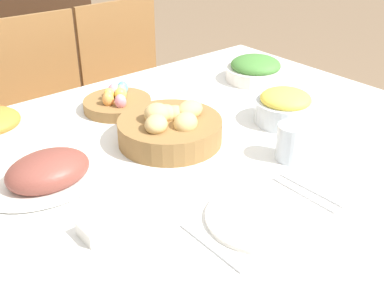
% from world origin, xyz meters
% --- Properties ---
extents(dining_table, '(1.66, 1.12, 0.75)m').
position_xyz_m(dining_table, '(0.00, 0.00, 0.37)').
color(dining_table, silver).
rests_on(dining_table, ground).
extents(chair_far_center, '(0.44, 0.44, 0.92)m').
position_xyz_m(chair_far_center, '(0.02, 0.90, 0.50)').
color(chair_far_center, olive).
rests_on(chair_far_center, ground).
extents(chair_far_right, '(0.42, 0.42, 0.92)m').
position_xyz_m(chair_far_right, '(0.47, 0.90, 0.50)').
color(chair_far_right, olive).
rests_on(chair_far_right, ground).
extents(bread_basket, '(0.29, 0.29, 0.12)m').
position_xyz_m(bread_basket, '(0.02, 0.02, 0.79)').
color(bread_basket, olive).
rests_on(bread_basket, dining_table).
extents(egg_basket, '(0.22, 0.22, 0.08)m').
position_xyz_m(egg_basket, '(0.02, 0.31, 0.77)').
color(egg_basket, olive).
rests_on(egg_basket, dining_table).
extents(ham_platter, '(0.32, 0.22, 0.09)m').
position_xyz_m(ham_platter, '(-0.34, 0.04, 0.78)').
color(ham_platter, silver).
rests_on(ham_platter, dining_table).
extents(pineapple_bowl, '(0.18, 0.18, 0.10)m').
position_xyz_m(pineapple_bowl, '(0.36, -0.10, 0.80)').
color(pineapple_bowl, silver).
rests_on(pineapple_bowl, dining_table).
extents(green_salad_bowl, '(0.21, 0.21, 0.09)m').
position_xyz_m(green_salad_bowl, '(0.55, 0.21, 0.79)').
color(green_salad_bowl, silver).
rests_on(green_salad_bowl, dining_table).
extents(dinner_plate, '(0.24, 0.24, 0.01)m').
position_xyz_m(dinner_plate, '(-0.05, -0.39, 0.75)').
color(dinner_plate, silver).
rests_on(dinner_plate, dining_table).
extents(fork, '(0.01, 0.18, 0.00)m').
position_xyz_m(fork, '(-0.20, -0.39, 0.75)').
color(fork, silver).
rests_on(fork, dining_table).
extents(knife, '(0.01, 0.18, 0.00)m').
position_xyz_m(knife, '(0.09, -0.39, 0.75)').
color(knife, silver).
rests_on(knife, dining_table).
extents(spoon, '(0.01, 0.18, 0.00)m').
position_xyz_m(spoon, '(0.12, -0.39, 0.75)').
color(spoon, silver).
rests_on(spoon, dining_table).
extents(drinking_cup, '(0.08, 0.08, 0.10)m').
position_xyz_m(drinking_cup, '(0.20, -0.26, 0.80)').
color(drinking_cup, silver).
rests_on(drinking_cup, dining_table).
extents(butter_dish, '(0.10, 0.06, 0.03)m').
position_xyz_m(butter_dish, '(-0.33, -0.21, 0.77)').
color(butter_dish, silver).
rests_on(butter_dish, dining_table).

